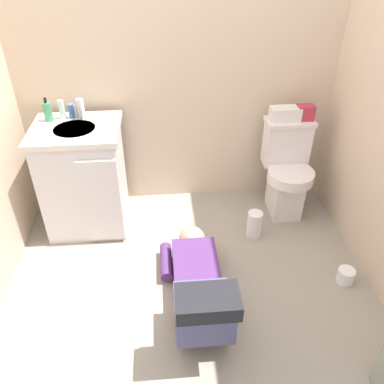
# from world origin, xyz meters

# --- Properties ---
(ground_plane) EXTENTS (2.86, 3.10, 0.04)m
(ground_plane) POSITION_xyz_m (0.00, 0.00, -0.02)
(ground_plane) COLOR gray
(wall_back) EXTENTS (2.52, 0.08, 2.40)m
(wall_back) POSITION_xyz_m (0.00, 1.09, 1.20)
(wall_back) COLOR beige
(wall_back) RESTS_ON ground_plane
(toilet) EXTENTS (0.36, 0.46, 0.75)m
(toilet) POSITION_xyz_m (0.81, 0.77, 0.37)
(toilet) COLOR silver
(toilet) RESTS_ON ground_plane
(vanity_cabinet) EXTENTS (0.60, 0.53, 0.82)m
(vanity_cabinet) POSITION_xyz_m (-0.72, 0.72, 0.42)
(vanity_cabinet) COLOR silver
(vanity_cabinet) RESTS_ON ground_plane
(faucet) EXTENTS (0.02, 0.02, 0.10)m
(faucet) POSITION_xyz_m (-0.72, 0.86, 0.87)
(faucet) COLOR silver
(faucet) RESTS_ON vanity_cabinet
(person_plumber) EXTENTS (0.39, 1.06, 0.52)m
(person_plumber) POSITION_xyz_m (0.03, -0.17, 0.18)
(person_plumber) COLOR #512D6B
(person_plumber) RESTS_ON ground_plane
(tissue_box) EXTENTS (0.22, 0.11, 0.10)m
(tissue_box) POSITION_xyz_m (0.77, 0.86, 0.80)
(tissue_box) COLOR silver
(tissue_box) RESTS_ON toilet
(toiletry_bag) EXTENTS (0.12, 0.09, 0.11)m
(toiletry_bag) POSITION_xyz_m (0.92, 0.86, 0.81)
(toiletry_bag) COLOR #B22D3F
(toiletry_bag) RESTS_ON toilet
(soap_dispenser) EXTENTS (0.06, 0.06, 0.17)m
(soap_dispenser) POSITION_xyz_m (-0.91, 0.84, 0.89)
(soap_dispenser) COLOR #3E8C5E
(soap_dispenser) RESTS_ON vanity_cabinet
(bottle_clear) EXTENTS (0.04, 0.04, 0.13)m
(bottle_clear) POSITION_xyz_m (-0.82, 0.88, 0.89)
(bottle_clear) COLOR silver
(bottle_clear) RESTS_ON vanity_cabinet
(bottle_blue) EXTENTS (0.04, 0.04, 0.10)m
(bottle_blue) POSITION_xyz_m (-0.76, 0.88, 0.87)
(bottle_blue) COLOR #436AB3
(bottle_blue) RESTS_ON vanity_cabinet
(bottle_white) EXTENTS (0.05, 0.05, 0.14)m
(bottle_white) POSITION_xyz_m (-0.69, 0.86, 0.89)
(bottle_white) COLOR white
(bottle_white) RESTS_ON vanity_cabinet
(paper_towel_roll) EXTENTS (0.11, 0.11, 0.21)m
(paper_towel_roll) POSITION_xyz_m (0.51, 0.45, 0.11)
(paper_towel_roll) COLOR white
(paper_towel_roll) RESTS_ON ground_plane
(toilet_paper_roll) EXTENTS (0.11, 0.11, 0.10)m
(toilet_paper_roll) POSITION_xyz_m (1.02, -0.05, 0.05)
(toilet_paper_roll) COLOR white
(toilet_paper_roll) RESTS_ON ground_plane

